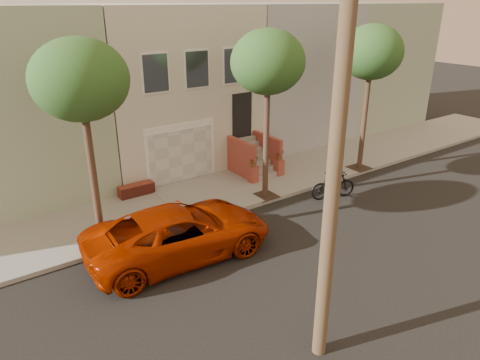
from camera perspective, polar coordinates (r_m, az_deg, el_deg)
ground at (r=14.27m, az=9.78°, el=-8.85°), size 90.00×90.00×0.00m
sidewalk at (r=17.94m, az=-2.14°, el=-1.48°), size 40.00×3.70×0.15m
house_row at (r=21.88m, az=-10.82°, el=12.29°), size 33.10×11.70×7.00m
tree_left at (r=12.99m, az=-20.00°, el=11.93°), size 2.70×2.57×6.30m
tree_mid at (r=15.95m, az=3.65°, el=14.88°), size 2.70×2.57×6.30m
tree_right at (r=19.83m, az=16.70°, el=15.48°), size 2.70×2.57×6.30m
pickup_truck at (r=13.51m, az=-7.85°, el=-6.75°), size 5.83×2.95×1.58m
motorcycle at (r=17.66m, az=12.00°, el=-0.64°), size 1.95×1.07×1.13m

